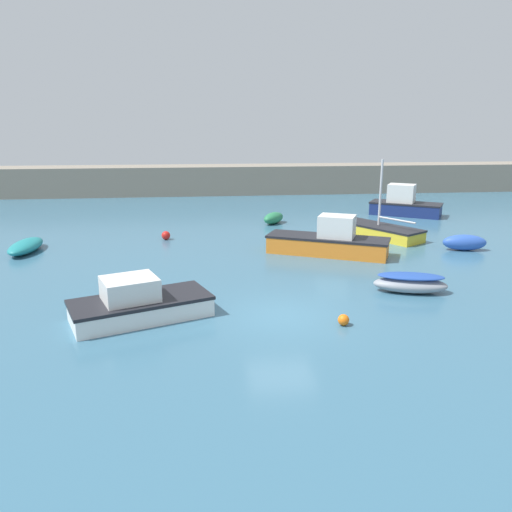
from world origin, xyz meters
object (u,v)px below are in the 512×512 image
(motorboat_with_cabin, at_px, (329,241))
(cabin_cruiser_white, at_px, (404,204))
(rowboat_with_red_cover, at_px, (410,283))
(motorboat_grey_hull, at_px, (138,303))
(open_tender_yellow, at_px, (26,246))
(sailboat_short_mast, at_px, (378,230))
(dinghy_near_pier, at_px, (273,218))
(mooring_buoy_orange, at_px, (344,320))
(mooring_buoy_red, at_px, (166,235))
(fishing_dinghy_green, at_px, (464,242))

(motorboat_with_cabin, bearing_deg, cabin_cruiser_white, -102.78)
(rowboat_with_red_cover, height_order, motorboat_grey_hull, motorboat_grey_hull)
(open_tender_yellow, distance_m, sailboat_short_mast, 20.42)
(dinghy_near_pier, relative_size, mooring_buoy_orange, 5.60)
(mooring_buoy_orange, bearing_deg, motorboat_grey_hull, 168.56)
(mooring_buoy_red, bearing_deg, motorboat_grey_hull, -90.80)
(motorboat_grey_hull, distance_m, mooring_buoy_red, 12.62)
(open_tender_yellow, relative_size, cabin_cruiser_white, 0.64)
(open_tender_yellow, height_order, rowboat_with_red_cover, rowboat_with_red_cover)
(sailboat_short_mast, relative_size, mooring_buoy_red, 11.13)
(fishing_dinghy_green, distance_m, mooring_buoy_red, 17.13)
(motorboat_grey_hull, xyz_separation_m, cabin_cruiser_white, (17.73, 19.06, 0.25))
(open_tender_yellow, xyz_separation_m, sailboat_short_mast, (20.37, 1.49, 0.08))
(open_tender_yellow, distance_m, motorboat_with_cabin, 16.46)
(fishing_dinghy_green, xyz_separation_m, motorboat_grey_hull, (-16.72, -8.16, 0.13))
(dinghy_near_pier, xyz_separation_m, cabin_cruiser_white, (10.39, 2.23, 0.42))
(motorboat_grey_hull, distance_m, cabin_cruiser_white, 26.03)
(fishing_dinghy_green, bearing_deg, motorboat_grey_hull, -143.33)
(dinghy_near_pier, distance_m, sailboat_short_mast, 7.60)
(dinghy_near_pier, relative_size, sailboat_short_mast, 0.39)
(rowboat_with_red_cover, distance_m, motorboat_grey_hull, 10.99)
(cabin_cruiser_white, height_order, motorboat_with_cabin, cabin_cruiser_white)
(fishing_dinghy_green, relative_size, sailboat_short_mast, 0.43)
(mooring_buoy_red, distance_m, mooring_buoy_orange, 15.68)
(open_tender_yellow, bearing_deg, motorboat_grey_hull, -141.56)
(fishing_dinghy_green, height_order, mooring_buoy_orange, fishing_dinghy_green)
(dinghy_near_pier, xyz_separation_m, sailboat_short_mast, (5.81, -4.90, 0.01))
(dinghy_near_pier, distance_m, open_tender_yellow, 15.90)
(mooring_buoy_orange, bearing_deg, fishing_dinghy_green, 45.04)
(cabin_cruiser_white, height_order, sailboat_short_mast, sailboat_short_mast)
(motorboat_grey_hull, bearing_deg, dinghy_near_pier, 45.08)
(dinghy_near_pier, bearing_deg, rowboat_with_red_cover, -128.76)
(fishing_dinghy_green, distance_m, sailboat_short_mast, 5.19)
(cabin_cruiser_white, relative_size, mooring_buoy_orange, 13.84)
(fishing_dinghy_green, xyz_separation_m, motorboat_with_cabin, (-7.65, -0.05, 0.27))
(dinghy_near_pier, relative_size, fishing_dinghy_green, 0.90)
(rowboat_with_red_cover, distance_m, cabin_cruiser_white, 18.70)
(dinghy_near_pier, xyz_separation_m, mooring_buoy_orange, (-0.22, -18.27, -0.20))
(open_tender_yellow, xyz_separation_m, motorboat_grey_hull, (7.22, -10.44, 0.24))
(motorboat_with_cabin, height_order, mooring_buoy_orange, motorboat_with_cabin)
(cabin_cruiser_white, bearing_deg, motorboat_with_cabin, -96.37)
(rowboat_with_red_cover, xyz_separation_m, motorboat_with_cabin, (-1.78, 6.43, 0.31))
(fishing_dinghy_green, height_order, motorboat_with_cabin, motorboat_with_cabin)
(dinghy_near_pier, distance_m, mooring_buoy_orange, 18.27)
(dinghy_near_pier, bearing_deg, mooring_buoy_red, 158.63)
(open_tender_yellow, relative_size, motorboat_grey_hull, 0.66)
(mooring_buoy_red, bearing_deg, dinghy_near_pier, 30.45)
(mooring_buoy_red, xyz_separation_m, mooring_buoy_orange, (6.95, -14.05, -0.06))
(fishing_dinghy_green, xyz_separation_m, rowboat_with_red_cover, (-5.86, -6.48, -0.03))
(dinghy_near_pier, bearing_deg, mooring_buoy_orange, -142.49)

